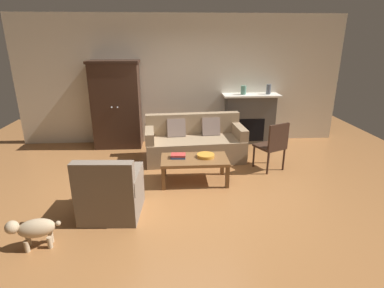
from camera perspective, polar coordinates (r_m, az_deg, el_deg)
ground_plane at (r=4.95m, az=-1.02°, el=-8.52°), size 9.60×9.60×0.00m
back_wall at (r=6.99m, az=-2.10°, el=11.73°), size 7.20×0.10×2.80m
fireplace at (r=7.12m, az=10.66°, el=4.72°), size 1.26×0.48×1.12m
armoire at (r=6.85m, az=-13.85°, el=7.10°), size 1.06×0.57×1.87m
couch at (r=6.09m, az=0.50°, el=0.15°), size 1.97×0.98×0.86m
coffee_table at (r=5.07m, az=0.46°, el=-3.25°), size 1.10×0.60×0.42m
fruit_bowl at (r=5.10m, az=2.56°, el=-2.17°), size 0.29×0.29×0.05m
book_stack at (r=5.07m, az=-2.58°, el=-2.24°), size 0.25×0.19×0.06m
mantel_vase_jade at (r=6.93m, az=9.56°, el=9.87°), size 0.12×0.12×0.19m
mantel_vase_slate at (r=7.07m, az=14.06°, el=9.86°), size 0.10×0.10×0.21m
armchair_near_left at (r=4.30m, az=-14.90°, el=-8.98°), size 0.82×0.82×0.88m
side_chair_wooden at (r=5.66m, az=14.90°, el=0.08°), size 0.59×0.59×0.90m
dog at (r=4.03m, az=-27.42°, el=-13.88°), size 0.56×0.29×0.39m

